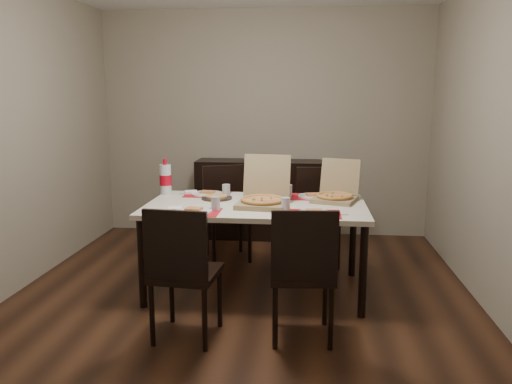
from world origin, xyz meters
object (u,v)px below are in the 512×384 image
dining_table (256,212)px  chair_near_left (182,268)px  chair_far_right (318,211)px  chair_near_right (303,269)px  pizza_box_center (263,198)px  chair_far_left (226,208)px  soda_bottle (166,179)px  dip_bowl (267,198)px  sideboard (262,199)px

dining_table → chair_near_left: (-0.39, -0.94, -0.17)m
dining_table → chair_far_right: (0.52, 0.83, -0.17)m
chair_near_right → pizza_box_center: pizza_box_center is taller
pizza_box_center → dining_table: bearing=142.0°
chair_near_left → chair_far_left: (-0.01, 1.81, 0.00)m
chair_near_left → soda_bottle: soda_bottle is taller
pizza_box_center → dip_bowl: pizza_box_center is taller
sideboard → chair_far_left: size_ratio=1.61×
dining_table → chair_near_right: (0.40, -0.87, -0.17)m
chair_far_left → soda_bottle: size_ratio=2.90×
dining_table → chair_far_left: chair_far_left is taller
pizza_box_center → chair_near_right: bearing=-67.7°
sideboard → chair_far_right: size_ratio=1.61×
chair_far_left → sideboard: bearing=68.7°
dip_bowl → chair_far_right: bearing=55.9°
dining_table → chair_near_right: bearing=-65.2°
chair_far_left → dining_table: bearing=-65.3°
sideboard → chair_near_right: size_ratio=1.61×
dining_table → chair_near_left: chair_near_left is taller
dining_table → chair_near_right: 0.97m
chair_far_right → soda_bottle: size_ratio=2.90×
chair_far_right → chair_far_left: bearing=177.5°
chair_near_right → chair_far_right: (0.12, 1.69, 0.00)m
chair_far_right → chair_near_left: bearing=-117.3°
dip_bowl → soda_bottle: (-0.94, 0.16, 0.12)m
chair_far_right → soda_bottle: 1.51m
dining_table → dip_bowl: dip_bowl is taller
chair_near_right → dining_table: bearing=114.8°
chair_near_right → chair_far_left: size_ratio=1.00×
chair_far_right → pizza_box_center: bearing=-117.6°
chair_near_right → pizza_box_center: 0.93m
dining_table → chair_far_right: chair_far_right is taller
sideboard → chair_near_right: chair_near_right is taller
dining_table → soda_bottle: (-0.86, 0.33, 0.20)m
soda_bottle → dip_bowl: bearing=-9.8°
sideboard → chair_far_left: bearing=-111.3°
dining_table → chair_far_left: (-0.40, 0.87, -0.17)m
chair_near_left → dip_bowl: (0.47, 1.11, 0.25)m
sideboard → chair_near_left: chair_near_left is taller
chair_far_right → soda_bottle: (-1.38, -0.49, 0.37)m
chair_near_left → chair_near_right: same height
chair_near_right → soda_bottle: 1.78m
dining_table → soda_bottle: bearing=158.8°
dining_table → chair_near_right: size_ratio=1.94×
sideboard → chair_far_left: 0.82m
chair_near_left → sideboard: bearing=83.6°
dining_table → chair_far_right: size_ratio=1.94×
dip_bowl → chair_far_left: bearing=124.6°
dining_table → sideboard: bearing=93.5°
sideboard → pizza_box_center: 1.72m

